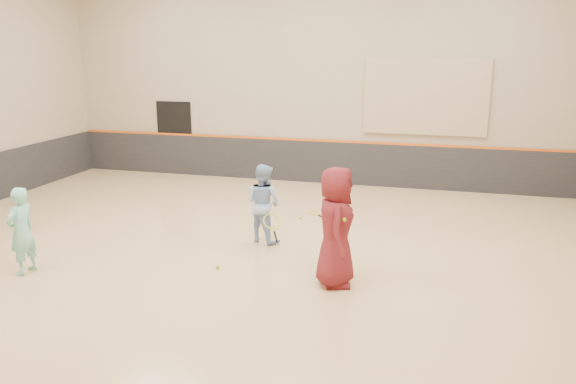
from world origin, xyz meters
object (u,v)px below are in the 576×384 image
(instructor, at_px, (263,203))
(spare_racket, at_px, (314,213))
(young_man, at_px, (336,227))
(girl, at_px, (21,231))

(instructor, bearing_deg, spare_racket, -82.47)
(instructor, height_order, young_man, young_man)
(girl, bearing_deg, young_man, 104.21)
(girl, relative_size, spare_racket, 2.32)
(instructor, bearing_deg, girl, 59.85)
(girl, distance_m, spare_racket, 6.27)
(girl, xyz_separation_m, instructor, (3.45, 2.64, 0.03))
(young_man, relative_size, spare_racket, 3.01)
(girl, distance_m, young_man, 5.30)
(spare_racket, bearing_deg, girl, -130.13)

